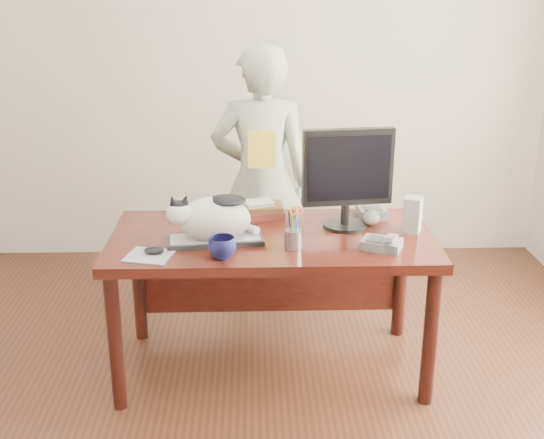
{
  "coord_description": "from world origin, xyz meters",
  "views": [
    {
      "loc": [
        -0.09,
        -2.56,
        1.95
      ],
      "look_at": [
        0.0,
        0.55,
        0.85
      ],
      "focal_mm": 45.0,
      "sensor_mm": 36.0,
      "label": 1
    }
  ],
  "objects_px": {
    "coffee_mug": "(222,248)",
    "baseball": "(372,218)",
    "pen_cup": "(294,237)",
    "mouse": "(154,250)",
    "monitor": "(348,173)",
    "keyboard": "(215,240)",
    "phone": "(383,243)",
    "book_stack": "(261,210)",
    "cat": "(211,217)",
    "desk": "(271,256)",
    "speaker": "(413,215)",
    "calculator": "(371,211)",
    "person": "(261,181)"
  },
  "relations": [
    {
      "from": "mouse",
      "to": "coffee_mug",
      "type": "relative_size",
      "value": 0.81
    },
    {
      "from": "monitor",
      "to": "pen_cup",
      "type": "distance_m",
      "value": 0.45
    },
    {
      "from": "desk",
      "to": "monitor",
      "type": "height_order",
      "value": "monitor"
    },
    {
      "from": "mouse",
      "to": "baseball",
      "type": "relative_size",
      "value": 1.27
    },
    {
      "from": "speaker",
      "to": "mouse",
      "type": "bearing_deg",
      "value": -144.27
    },
    {
      "from": "monitor",
      "to": "coffee_mug",
      "type": "distance_m",
      "value": 0.76
    },
    {
      "from": "mouse",
      "to": "baseball",
      "type": "height_order",
      "value": "baseball"
    },
    {
      "from": "keyboard",
      "to": "pen_cup",
      "type": "distance_m",
      "value": 0.39
    },
    {
      "from": "pen_cup",
      "to": "calculator",
      "type": "relative_size",
      "value": 1.09
    },
    {
      "from": "coffee_mug",
      "to": "keyboard",
      "type": "bearing_deg",
      "value": 102.52
    },
    {
      "from": "desk",
      "to": "coffee_mug",
      "type": "distance_m",
      "value": 0.48
    },
    {
      "from": "coffee_mug",
      "to": "desk",
      "type": "bearing_deg",
      "value": 57.31
    },
    {
      "from": "coffee_mug",
      "to": "book_stack",
      "type": "xyz_separation_m",
      "value": [
        0.18,
        0.57,
        -0.01
      ]
    },
    {
      "from": "cat",
      "to": "mouse",
      "type": "height_order",
      "value": "cat"
    },
    {
      "from": "monitor",
      "to": "phone",
      "type": "height_order",
      "value": "monitor"
    },
    {
      "from": "monitor",
      "to": "phone",
      "type": "relative_size",
      "value": 2.36
    },
    {
      "from": "keyboard",
      "to": "coffee_mug",
      "type": "bearing_deg",
      "value": -84.61
    },
    {
      "from": "coffee_mug",
      "to": "baseball",
      "type": "distance_m",
      "value": 0.86
    },
    {
      "from": "coffee_mug",
      "to": "calculator",
      "type": "height_order",
      "value": "coffee_mug"
    },
    {
      "from": "keyboard",
      "to": "calculator",
      "type": "relative_size",
      "value": 2.5
    },
    {
      "from": "baseball",
      "to": "book_stack",
      "type": "height_order",
      "value": "book_stack"
    },
    {
      "from": "speaker",
      "to": "book_stack",
      "type": "distance_m",
      "value": 0.8
    },
    {
      "from": "desk",
      "to": "keyboard",
      "type": "bearing_deg",
      "value": -148.32
    },
    {
      "from": "book_stack",
      "to": "keyboard",
      "type": "bearing_deg",
      "value": -132.47
    },
    {
      "from": "cat",
      "to": "baseball",
      "type": "xyz_separation_m",
      "value": [
        0.81,
        0.22,
        -0.09
      ]
    },
    {
      "from": "mouse",
      "to": "coffee_mug",
      "type": "height_order",
      "value": "coffee_mug"
    },
    {
      "from": "keyboard",
      "to": "phone",
      "type": "relative_size",
      "value": 2.19
    },
    {
      "from": "book_stack",
      "to": "baseball",
      "type": "bearing_deg",
      "value": -26.33
    },
    {
      "from": "keyboard",
      "to": "pen_cup",
      "type": "relative_size",
      "value": 2.29
    },
    {
      "from": "pen_cup",
      "to": "mouse",
      "type": "distance_m",
      "value": 0.65
    },
    {
      "from": "monitor",
      "to": "mouse",
      "type": "xyz_separation_m",
      "value": [
        -0.93,
        -0.33,
        -0.27
      ]
    },
    {
      "from": "coffee_mug",
      "to": "person",
      "type": "height_order",
      "value": "person"
    },
    {
      "from": "mouse",
      "to": "phone",
      "type": "xyz_separation_m",
      "value": [
        1.07,
        0.04,
        0.01
      ]
    },
    {
      "from": "phone",
      "to": "book_stack",
      "type": "bearing_deg",
      "value": 163.46
    },
    {
      "from": "phone",
      "to": "baseball",
      "type": "relative_size",
      "value": 2.7
    },
    {
      "from": "calculator",
      "to": "phone",
      "type": "bearing_deg",
      "value": -94.33
    },
    {
      "from": "desk",
      "to": "cat",
      "type": "distance_m",
      "value": 0.44
    },
    {
      "from": "coffee_mug",
      "to": "person",
      "type": "distance_m",
      "value": 1.04
    },
    {
      "from": "desk",
      "to": "cat",
      "type": "bearing_deg",
      "value": -149.01
    },
    {
      "from": "keyboard",
      "to": "calculator",
      "type": "height_order",
      "value": "calculator"
    },
    {
      "from": "pen_cup",
      "to": "speaker",
      "type": "height_order",
      "value": "pen_cup"
    },
    {
      "from": "mouse",
      "to": "person",
      "type": "height_order",
      "value": "person"
    },
    {
      "from": "book_stack",
      "to": "cat",
      "type": "bearing_deg",
      "value": -133.75
    },
    {
      "from": "phone",
      "to": "monitor",
      "type": "bearing_deg",
      "value": 139.0
    },
    {
      "from": "monitor",
      "to": "desk",
      "type": "bearing_deg",
      "value": 174.4
    },
    {
      "from": "cat",
      "to": "pen_cup",
      "type": "height_order",
      "value": "cat"
    },
    {
      "from": "desk",
      "to": "person",
      "type": "relative_size",
      "value": 0.98
    },
    {
      "from": "cat",
      "to": "coffee_mug",
      "type": "height_order",
      "value": "cat"
    },
    {
      "from": "phone",
      "to": "baseball",
      "type": "distance_m",
      "value": 0.32
    },
    {
      "from": "coffee_mug",
      "to": "baseball",
      "type": "xyz_separation_m",
      "value": [
        0.75,
        0.41,
        -0.01
      ]
    }
  ]
}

